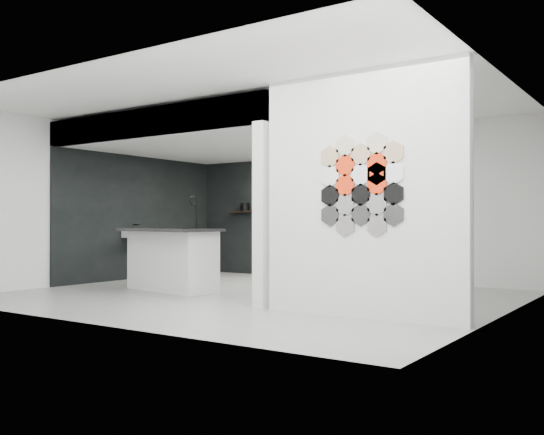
{
  "coord_description": "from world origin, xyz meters",
  "views": [
    {
      "loc": [
        5.24,
        -7.22,
        1.08
      ],
      "look_at": [
        0.1,
        0.3,
        1.15
      ],
      "focal_mm": 40.0,
      "sensor_mm": 36.0,
      "label": 1
    }
  ],
  "objects_px": {
    "partition_panel": "(362,194)",
    "kitchen_island": "(172,259)",
    "utensil_cup": "(265,208)",
    "glass_vase": "(352,206)",
    "glass_bowl": "(352,207)",
    "bottle_dark": "(283,206)",
    "kettle": "(333,205)",
    "stockpot": "(245,207)",
    "wall_basin": "(141,234)"
  },
  "relations": [
    {
      "from": "partition_panel",
      "to": "kitchen_island",
      "type": "xyz_separation_m",
      "value": [
        -3.66,
        0.75,
        -0.9
      ]
    },
    {
      "from": "partition_panel",
      "to": "utensil_cup",
      "type": "height_order",
      "value": "partition_panel"
    },
    {
      "from": "partition_panel",
      "to": "glass_vase",
      "type": "bearing_deg",
      "value": 118.23
    },
    {
      "from": "kitchen_island",
      "to": "glass_bowl",
      "type": "relative_size",
      "value": 16.5
    },
    {
      "from": "bottle_dark",
      "to": "partition_panel",
      "type": "bearing_deg",
      "value": -46.87
    },
    {
      "from": "kettle",
      "to": "bottle_dark",
      "type": "xyz_separation_m",
      "value": [
        -1.13,
        0.0,
        -0.0
      ]
    },
    {
      "from": "kitchen_island",
      "to": "utensil_cup",
      "type": "bearing_deg",
      "value": 107.75
    },
    {
      "from": "stockpot",
      "to": "glass_bowl",
      "type": "height_order",
      "value": "stockpot"
    },
    {
      "from": "wall_basin",
      "to": "glass_bowl",
      "type": "distance_m",
      "value": 4.0
    },
    {
      "from": "stockpot",
      "to": "utensil_cup",
      "type": "height_order",
      "value": "stockpot"
    },
    {
      "from": "wall_basin",
      "to": "kettle",
      "type": "relative_size",
      "value": 3.27
    },
    {
      "from": "stockpot",
      "to": "bottle_dark",
      "type": "relative_size",
      "value": 1.25
    },
    {
      "from": "glass_vase",
      "to": "utensil_cup",
      "type": "relative_size",
      "value": 1.31
    },
    {
      "from": "glass_bowl",
      "to": "glass_vase",
      "type": "height_order",
      "value": "glass_vase"
    },
    {
      "from": "stockpot",
      "to": "bottle_dark",
      "type": "distance_m",
      "value": 0.94
    },
    {
      "from": "wall_basin",
      "to": "glass_bowl",
      "type": "xyz_separation_m",
      "value": [
        3.39,
        2.07,
        0.51
      ]
    },
    {
      "from": "glass_vase",
      "to": "utensil_cup",
      "type": "distance_m",
      "value": 1.98
    },
    {
      "from": "bottle_dark",
      "to": "utensil_cup",
      "type": "xyz_separation_m",
      "value": [
        -0.43,
        0.0,
        -0.03
      ]
    },
    {
      "from": "kitchen_island",
      "to": "bottle_dark",
      "type": "relative_size",
      "value": 12.87
    },
    {
      "from": "kitchen_island",
      "to": "kettle",
      "type": "height_order",
      "value": "kitchen_island"
    },
    {
      "from": "partition_panel",
      "to": "utensil_cup",
      "type": "distance_m",
      "value": 5.6
    },
    {
      "from": "glass_vase",
      "to": "partition_panel",
      "type": "bearing_deg",
      "value": -61.77
    },
    {
      "from": "glass_vase",
      "to": "stockpot",
      "type": "bearing_deg",
      "value": 180.0
    },
    {
      "from": "kitchen_island",
      "to": "bottle_dark",
      "type": "height_order",
      "value": "kitchen_island"
    },
    {
      "from": "glass_bowl",
      "to": "utensil_cup",
      "type": "distance_m",
      "value": 1.97
    },
    {
      "from": "partition_panel",
      "to": "glass_vase",
      "type": "xyz_separation_m",
      "value": [
        -2.08,
        3.87,
        -0.02
      ]
    },
    {
      "from": "utensil_cup",
      "to": "glass_vase",
      "type": "bearing_deg",
      "value": 0.0
    },
    {
      "from": "partition_panel",
      "to": "kettle",
      "type": "height_order",
      "value": "partition_panel"
    },
    {
      "from": "partition_panel",
      "to": "glass_bowl",
      "type": "height_order",
      "value": "partition_panel"
    },
    {
      "from": "kitchen_island",
      "to": "wall_basin",
      "type": "bearing_deg",
      "value": 160.36
    },
    {
      "from": "glass_vase",
      "to": "bottle_dark",
      "type": "distance_m",
      "value": 1.55
    },
    {
      "from": "kitchen_island",
      "to": "glass_vase",
      "type": "bearing_deg",
      "value": 73.64
    },
    {
      "from": "stockpot",
      "to": "bottle_dark",
      "type": "bearing_deg",
      "value": 0.0
    },
    {
      "from": "utensil_cup",
      "to": "kitchen_island",
      "type": "bearing_deg",
      "value": -82.87
    },
    {
      "from": "wall_basin",
      "to": "bottle_dark",
      "type": "height_order",
      "value": "bottle_dark"
    },
    {
      "from": "kitchen_island",
      "to": "stockpot",
      "type": "bearing_deg",
      "value": 116.72
    },
    {
      "from": "bottle_dark",
      "to": "glass_vase",
      "type": "bearing_deg",
      "value": 0.0
    },
    {
      "from": "bottle_dark",
      "to": "utensil_cup",
      "type": "bearing_deg",
      "value": 180.0
    },
    {
      "from": "bottle_dark",
      "to": "utensil_cup",
      "type": "distance_m",
      "value": 0.43
    },
    {
      "from": "wall_basin",
      "to": "bottle_dark",
      "type": "xyz_separation_m",
      "value": [
        1.84,
        2.07,
        0.55
      ]
    },
    {
      "from": "glass_bowl",
      "to": "wall_basin",
      "type": "bearing_deg",
      "value": -148.62
    },
    {
      "from": "utensil_cup",
      "to": "kettle",
      "type": "bearing_deg",
      "value": 0.0
    },
    {
      "from": "wall_basin",
      "to": "glass_vase",
      "type": "xyz_separation_m",
      "value": [
        3.39,
        2.07,
        0.53
      ]
    },
    {
      "from": "stockpot",
      "to": "partition_panel",
      "type": "bearing_deg",
      "value": -40.28
    },
    {
      "from": "kitchen_island",
      "to": "stockpot",
      "type": "xyz_separation_m",
      "value": [
        -0.9,
        3.12,
        0.89
      ]
    },
    {
      "from": "partition_panel",
      "to": "stockpot",
      "type": "distance_m",
      "value": 5.98
    },
    {
      "from": "bottle_dark",
      "to": "stockpot",
      "type": "bearing_deg",
      "value": 180.0
    },
    {
      "from": "wall_basin",
      "to": "glass_bowl",
      "type": "bearing_deg",
      "value": 31.38
    },
    {
      "from": "partition_panel",
      "to": "glass_bowl",
      "type": "relative_size",
      "value": 23.42
    },
    {
      "from": "kitchen_island",
      "to": "stockpot",
      "type": "relative_size",
      "value": 10.29
    }
  ]
}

